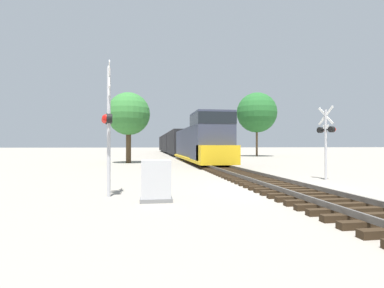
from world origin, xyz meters
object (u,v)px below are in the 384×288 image
object	(u,v)px
freight_train	(175,143)
crossing_signal_near	(108,122)
crossing_signal_far	(326,135)
relay_cabinet	(156,181)
tree_mid_background	(257,113)
tree_far_right	(129,114)

from	to	relation	value
freight_train	crossing_signal_near	distance (m)	43.47
freight_train	crossing_signal_far	xyz separation A→B (m)	(3.69, -39.62, 0.22)
freight_train	relay_cabinet	size ratio (longest dim) A/B	51.83
freight_train	tree_mid_background	world-z (taller)	tree_mid_background
freight_train	tree_far_right	bearing A→B (deg)	-106.01
crossing_signal_far	relay_cabinet	distance (m)	9.81
crossing_signal_near	relay_cabinet	size ratio (longest dim) A/B	3.53
freight_train	tree_mid_background	xyz separation A→B (m)	(11.70, -9.38, 4.69)
crossing_signal_near	freight_train	bearing A→B (deg)	162.04
crossing_signal_far	relay_cabinet	world-z (taller)	crossing_signal_far
crossing_signal_far	relay_cabinet	xyz separation A→B (m)	(-8.58, -4.48, -1.63)
relay_cabinet	tree_mid_background	size ratio (longest dim) A/B	0.13
tree_far_right	freight_train	bearing A→B (deg)	73.99
crossing_signal_far	relay_cabinet	size ratio (longest dim) A/B	2.88
crossing_signal_near	tree_far_right	world-z (taller)	tree_far_right
tree_far_right	tree_mid_background	bearing A→B (deg)	37.98
crossing_signal_near	crossing_signal_far	size ratio (longest dim) A/B	1.23
relay_cabinet	tree_far_right	bearing A→B (deg)	95.52
relay_cabinet	tree_mid_background	world-z (taller)	tree_mid_background
crossing_signal_far	tree_far_right	distance (m)	19.11
crossing_signal_far	tree_mid_background	bearing A→B (deg)	-29.48
crossing_signal_near	tree_far_right	size ratio (longest dim) A/B	0.66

